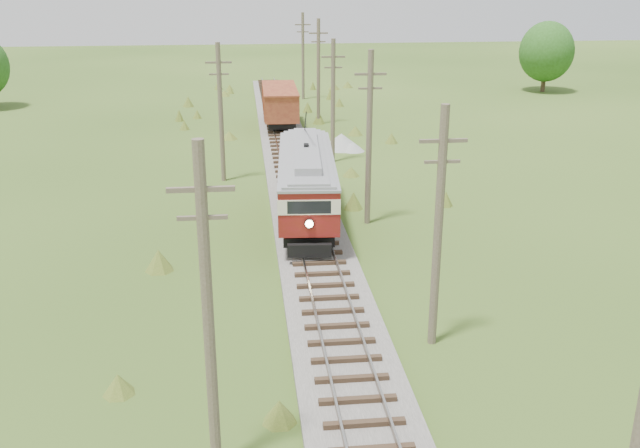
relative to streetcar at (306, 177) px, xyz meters
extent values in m
cube|color=#605B54|center=(0.00, 2.83, -2.45)|extent=(3.60, 96.00, 0.25)
cube|color=#726659|center=(-0.72, 2.83, -2.09)|extent=(0.08, 96.00, 0.17)
cube|color=#726659|center=(0.72, 2.83, -2.09)|extent=(0.08, 96.00, 0.17)
cube|color=#2D2116|center=(0.00, 2.83, -2.25)|extent=(2.40, 96.00, 0.16)
cube|color=black|center=(0.00, 0.00, -1.57)|extent=(3.10, 10.97, 0.44)
cube|color=maroon|center=(0.00, 0.00, -0.59)|extent=(3.58, 11.94, 1.08)
cube|color=#EEE4C3|center=(0.00, 0.00, 0.29)|extent=(3.61, 12.00, 0.69)
cube|color=black|center=(0.00, 0.00, 0.29)|extent=(3.60, 11.47, 0.54)
cube|color=maroon|center=(0.00, 0.00, 0.78)|extent=(3.58, 11.94, 0.29)
cube|color=gray|center=(0.00, 0.00, 1.10)|extent=(3.64, 12.06, 0.37)
cube|color=gray|center=(0.00, 0.00, 1.44)|extent=(1.86, 8.90, 0.39)
sphere|color=#FFF2BF|center=(-0.42, -5.95, -0.45)|extent=(0.35, 0.35, 0.35)
cylinder|color=black|center=(0.13, 1.76, 2.55)|extent=(0.38, 4.56, 1.89)
cylinder|color=black|center=(-1.05, -4.39, -1.62)|extent=(0.17, 0.79, 0.78)
cylinder|color=black|center=(0.42, -4.49, -1.62)|extent=(0.17, 0.79, 0.78)
cylinder|color=black|center=(-0.42, 4.50, -1.62)|extent=(0.17, 0.79, 0.78)
cylinder|color=black|center=(1.05, 4.39, -1.62)|extent=(0.17, 0.79, 0.78)
cube|color=black|center=(0.00, 24.55, -1.65)|extent=(2.32, 7.66, 0.53)
cube|color=maroon|center=(0.00, 24.55, -0.32)|extent=(2.89, 8.51, 2.12)
cube|color=maroon|center=(0.00, 24.55, 0.79)|extent=(2.94, 8.68, 0.13)
cylinder|color=black|center=(-0.83, 22.02, -1.59)|extent=(0.14, 0.85, 0.85)
cylinder|color=black|center=(0.75, 21.99, -1.59)|extent=(0.14, 0.85, 0.85)
cylinder|color=black|center=(-0.75, 27.10, -1.59)|extent=(0.14, 0.85, 0.85)
cylinder|color=black|center=(0.83, 27.07, -1.59)|extent=(0.14, 0.85, 0.85)
cone|color=gray|center=(4.14, 16.67, -2.01)|extent=(3.03, 3.03, 1.14)
cone|color=gray|center=(4.90, 15.73, -2.24)|extent=(1.70, 1.70, 0.66)
cylinder|color=brown|center=(3.30, -13.17, 1.72)|extent=(0.30, 0.30, 8.60)
cube|color=brown|center=(3.30, -13.17, 4.82)|extent=(1.60, 0.12, 0.12)
cube|color=brown|center=(3.30, -13.17, 4.12)|extent=(1.20, 0.10, 0.10)
cylinder|color=brown|center=(3.20, -0.17, 1.92)|extent=(0.30, 0.30, 9.00)
cube|color=brown|center=(3.20, -0.17, 5.22)|extent=(1.60, 0.12, 0.12)
cube|color=brown|center=(3.20, -0.17, 4.52)|extent=(1.20, 0.10, 0.10)
cylinder|color=brown|center=(3.00, 12.83, 1.62)|extent=(0.30, 0.30, 8.40)
cube|color=brown|center=(3.00, 12.83, 4.62)|extent=(1.60, 0.12, 0.12)
cube|color=brown|center=(3.00, 12.83, 3.92)|extent=(1.20, 0.10, 0.10)
cylinder|color=brown|center=(3.40, 25.83, 1.87)|extent=(0.30, 0.30, 8.90)
cube|color=brown|center=(3.40, 25.83, 5.12)|extent=(1.60, 0.12, 0.12)
cube|color=brown|center=(3.40, 25.83, 4.42)|extent=(1.20, 0.10, 0.10)
cylinder|color=brown|center=(3.20, 38.83, 1.77)|extent=(0.30, 0.30, 8.70)
cube|color=brown|center=(3.20, 38.83, 4.92)|extent=(1.60, 0.12, 0.12)
cube|color=brown|center=(3.20, 38.83, 4.22)|extent=(1.20, 0.10, 0.10)
cylinder|color=brown|center=(-4.20, -19.17, 1.92)|extent=(0.30, 0.30, 9.00)
cube|color=brown|center=(-4.20, -19.17, 5.22)|extent=(1.60, 0.12, 0.12)
cube|color=brown|center=(-4.20, -19.17, 4.52)|extent=(1.20, 0.10, 0.10)
cylinder|color=brown|center=(-4.50, 8.83, 1.72)|extent=(0.30, 0.30, 8.60)
cube|color=brown|center=(-4.50, 8.83, 4.82)|extent=(1.60, 0.12, 0.12)
cube|color=brown|center=(-4.50, 8.83, 4.12)|extent=(1.20, 0.10, 0.10)
cylinder|color=#38281C|center=(30.00, 40.83, -1.32)|extent=(0.50, 0.50, 2.52)
ellipsoid|color=#244E17|center=(30.00, 40.83, 1.76)|extent=(5.88, 5.88, 6.47)
camera|label=1|loc=(-3.16, -35.30, 10.03)|focal=40.00mm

